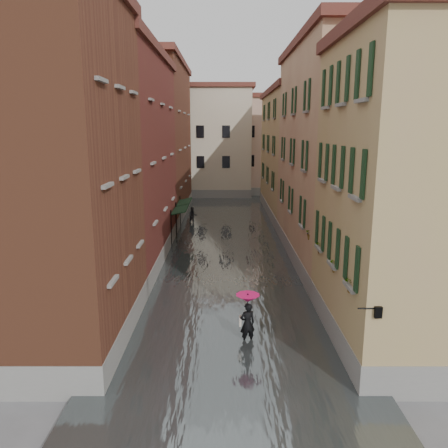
{
  "coord_description": "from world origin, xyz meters",
  "views": [
    {
      "loc": [
        -0.24,
        -18.16,
        8.34
      ],
      "look_at": [
        -0.24,
        6.24,
        3.0
      ],
      "focal_mm": 35.0,
      "sensor_mm": 36.0,
      "label": 1
    }
  ],
  "objects": [
    {
      "name": "building_left_mid",
      "position": [
        -7.0,
        9.0,
        6.25
      ],
      "size": [
        6.0,
        14.0,
        12.5
      ],
      "primitive_type": "cube",
      "color": "#5B1E1C",
      "rests_on": "ground"
    },
    {
      "name": "awning_near",
      "position": [
        -3.49,
        13.24,
        2.47
      ],
      "size": [
        1.09,
        3.1,
        2.8
      ],
      "color": "black",
      "rests_on": "ground"
    },
    {
      "name": "window_planters",
      "position": [
        4.12,
        -0.68,
        3.51
      ],
      "size": [
        0.59,
        8.02,
        0.84
      ],
      "color": "brown",
      "rests_on": "ground"
    },
    {
      "name": "awning_far",
      "position": [
        -3.48,
        16.61,
        2.47
      ],
      "size": [
        1.09,
        3.19,
        2.8
      ],
      "color": "black",
      "rests_on": "ground"
    },
    {
      "name": "pedestrian_far",
      "position": [
        -3.0,
        19.64,
        0.79
      ],
      "size": [
        0.92,
        0.81,
        1.58
      ],
      "primitive_type": "imported",
      "rotation": [
        0.0,
        0.0,
        0.32
      ],
      "color": "black",
      "rests_on": "ground"
    },
    {
      "name": "building_left_near",
      "position": [
        -7.0,
        -2.0,
        6.5
      ],
      "size": [
        6.0,
        8.0,
        13.0
      ],
      "primitive_type": "cube",
      "color": "brown",
      "rests_on": "ground"
    },
    {
      "name": "building_right_mid",
      "position": [
        7.0,
        9.0,
        6.5
      ],
      "size": [
        6.0,
        14.0,
        13.0
      ],
      "primitive_type": "cube",
      "color": "tan",
      "rests_on": "ground"
    },
    {
      "name": "building_right_far",
      "position": [
        7.0,
        24.0,
        5.75
      ],
      "size": [
        6.0,
        16.0,
        11.5
      ],
      "primitive_type": "cube",
      "color": "tan",
      "rests_on": "ground"
    },
    {
      "name": "building_end_cream",
      "position": [
        -3.0,
        38.0,
        6.5
      ],
      "size": [
        12.0,
        9.0,
        13.0
      ],
      "primitive_type": "cube",
      "color": "beige",
      "rests_on": "ground"
    },
    {
      "name": "pedestrian_main",
      "position": [
        0.67,
        -2.27,
        1.24
      ],
      "size": [
        0.95,
        0.95,
        2.06
      ],
      "color": "black",
      "rests_on": "ground"
    },
    {
      "name": "building_left_far",
      "position": [
        -7.0,
        24.0,
        7.0
      ],
      "size": [
        6.0,
        16.0,
        14.0
      ],
      "primitive_type": "cube",
      "color": "brown",
      "rests_on": "ground"
    },
    {
      "name": "building_end_pink",
      "position": [
        6.0,
        40.0,
        6.0
      ],
      "size": [
        10.0,
        9.0,
        12.0
      ],
      "primitive_type": "cube",
      "color": "tan",
      "rests_on": "ground"
    },
    {
      "name": "wall_lantern",
      "position": [
        4.33,
        -6.0,
        3.01
      ],
      "size": [
        0.71,
        0.22,
        0.35
      ],
      "color": "black",
      "rests_on": "ground"
    },
    {
      "name": "building_right_near",
      "position": [
        7.0,
        -2.0,
        5.75
      ],
      "size": [
        6.0,
        8.0,
        11.5
      ],
      "primitive_type": "cube",
      "color": "tan",
      "rests_on": "ground"
    },
    {
      "name": "ground",
      "position": [
        0.0,
        0.0,
        0.0
      ],
      "size": [
        120.0,
        120.0,
        0.0
      ],
      "primitive_type": "plane",
      "color": "#5A5A5D",
      "rests_on": "ground"
    },
    {
      "name": "floodwater",
      "position": [
        0.0,
        13.0,
        0.1
      ],
      "size": [
        10.0,
        60.0,
        0.2
      ],
      "primitive_type": "cube",
      "color": "#4B5253",
      "rests_on": "ground"
    }
  ]
}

